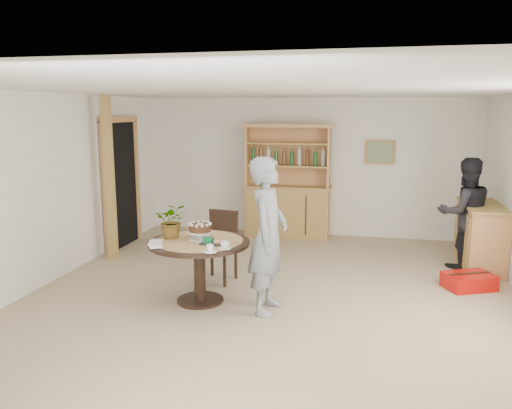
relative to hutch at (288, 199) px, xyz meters
The scene contains 17 objects.
ground 3.33m from the hutch, 84.71° to the right, with size 7.00×7.00×0.00m, color tan.
room_shell 3.41m from the hutch, 84.65° to the right, with size 6.04×7.04×2.52m.
doorway 2.94m from the hutch, 154.78° to the right, with size 0.13×1.10×2.18m.
pine_post 3.20m from the hutch, 139.62° to the right, with size 0.12×0.12×2.50m, color #B28C4B.
hutch is the anchor object (origin of this frame).
sideboard 3.29m from the hutch, 22.21° to the right, with size 0.54×1.26×0.94m.
dining_table 3.45m from the hutch, 98.62° to the right, with size 1.20×1.20×0.76m.
dining_chair 2.64m from the hutch, 101.07° to the right, with size 0.48×0.48×0.95m.
birthday_cake 3.41m from the hutch, 98.75° to the right, with size 0.30×0.30×0.20m.
flower_vase 3.48m from the hutch, 104.47° to the right, with size 0.38×0.33×0.42m, color #3F7233.
gift_tray 3.55m from the hutch, 94.90° to the right, with size 0.30×0.20×0.08m.
coffee_cup_a 3.70m from the hutch, 91.83° to the right, with size 0.15×0.15×0.09m.
coffee_cup_b 3.87m from the hutch, 93.52° to the right, with size 0.15×0.15×0.08m.
napkins 3.84m from the hutch, 103.98° to the right, with size 0.24×0.33×0.03m.
teen_boy 3.53m from the hutch, 84.60° to the right, with size 0.65×0.42×1.77m, color gray.
adult_person 3.08m from the hutch, 24.89° to the right, with size 0.78×0.61×1.61m, color black.
red_suitcase 3.58m from the hutch, 39.40° to the right, with size 0.71×0.61×0.21m.
Camera 1 is at (1.08, -5.59, 2.25)m, focal length 35.00 mm.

